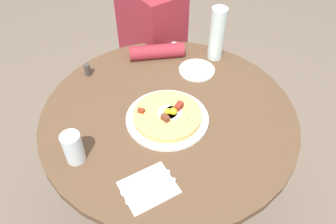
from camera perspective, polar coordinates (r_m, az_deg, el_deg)
The scene contains 13 objects.
ground_plane at distance 1.88m, azimuth 0.09°, elevation -15.26°, with size 6.00×6.00×0.00m, color #6B5B4C.
dining_table at distance 1.44m, azimuth 0.12°, elevation -4.60°, with size 1.03×1.03×0.70m.
person_seated at distance 1.95m, azimuth -2.81°, elevation 9.53°, with size 0.53×0.40×1.14m.
pizza_plate at distance 1.28m, azimuth -0.13°, elevation -1.12°, with size 0.32×0.32×0.01m, color white.
breakfast_pizza at distance 1.27m, azimuth -0.08°, elevation -0.52°, with size 0.27×0.27×0.05m.
bread_plate at distance 1.52m, azimuth 5.04°, elevation 7.28°, with size 0.16×0.16×0.01m, color silver.
napkin at distance 1.10m, azimuth -3.39°, elevation -12.98°, with size 0.17×0.14×0.00m, color white.
fork at distance 1.10m, azimuth -3.84°, elevation -12.16°, with size 0.18×0.01×0.01m, color silver.
knife at distance 1.09m, azimuth -2.95°, elevation -13.56°, with size 0.18×0.01×0.01m, color silver.
water_glass at distance 1.16m, azimuth -16.23°, elevation -5.94°, with size 0.07×0.07×0.12m, color silver.
water_bottle at distance 1.55m, azimuth 8.54°, elevation 13.29°, with size 0.07×0.07×0.25m, color silver.
salt_shaker at distance 1.63m, azimuth 1.04°, elevation 11.18°, with size 0.03×0.03×0.05m, color white.
pepper_shaker at distance 1.52m, azimuth -13.86°, elevation 7.16°, with size 0.03×0.03×0.06m, color #3F3833.
Camera 1 is at (-0.76, 0.55, 1.63)m, focal length 34.98 mm.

